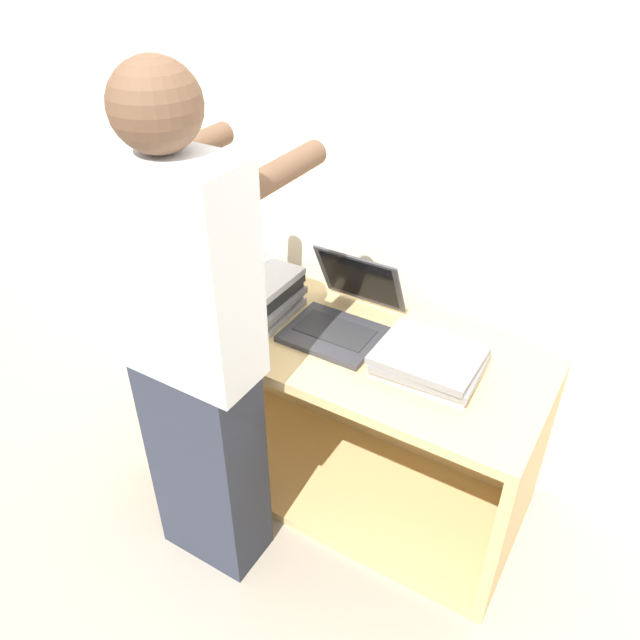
{
  "coord_description": "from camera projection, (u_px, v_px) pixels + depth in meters",
  "views": [
    {
      "loc": [
        0.84,
        -1.19,
        1.94
      ],
      "look_at": [
        0.0,
        0.2,
        0.81
      ],
      "focal_mm": 35.0,
      "sensor_mm": 36.0,
      "label": 1
    }
  ],
  "objects": [
    {
      "name": "laptop_stack_left",
      "position": [
        249.0,
        290.0,
        2.21
      ],
      "size": [
        0.34,
        0.27,
        0.15
      ],
      "color": "#B7B7BC",
      "rests_on": "cart"
    },
    {
      "name": "ground_plane",
      "position": [
        292.0,
        528.0,
        2.3
      ],
      "size": [
        12.0,
        12.0,
        0.0
      ],
      "primitive_type": "plane",
      "color": "#9E9384"
    },
    {
      "name": "wall_back",
      "position": [
        393.0,
        157.0,
        2.1
      ],
      "size": [
        8.0,
        0.05,
        2.4
      ],
      "color": "silver",
      "rests_on": "ground_plane"
    },
    {
      "name": "person",
      "position": [
        194.0,
        357.0,
        1.79
      ],
      "size": [
        0.4,
        0.53,
        1.66
      ],
      "color": "#2D3342",
      "rests_on": "ground_plane"
    },
    {
      "name": "laptop_open",
      "position": [
        342.0,
        316.0,
        2.12
      ],
      "size": [
        0.31,
        0.37,
        0.25
      ],
      "color": "#333338",
      "rests_on": "cart"
    },
    {
      "name": "laptop_stack_right",
      "position": [
        429.0,
        361.0,
        1.94
      ],
      "size": [
        0.33,
        0.27,
        0.07
      ],
      "color": "#B7B7BC",
      "rests_on": "cart"
    },
    {
      "name": "cart",
      "position": [
        342.0,
        401.0,
        2.36
      ],
      "size": [
        1.45,
        0.58,
        0.69
      ],
      "color": "tan",
      "rests_on": "ground_plane"
    }
  ]
}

